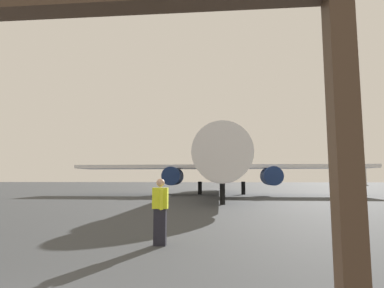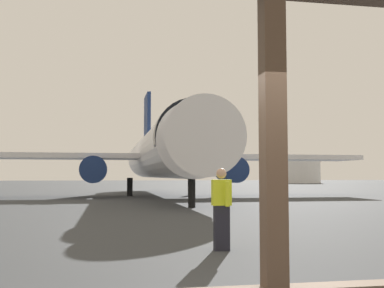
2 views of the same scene
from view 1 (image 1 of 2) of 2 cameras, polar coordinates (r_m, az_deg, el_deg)
ground_plane at (r=42.66m, az=1.71°, el=-8.65°), size 220.00×220.00×0.00m
airplane at (r=33.80m, az=5.36°, el=-3.66°), size 31.22×32.37×10.20m
ground_crew_worker at (r=8.49m, az=-5.82°, el=-11.96°), size 0.40×0.55×1.74m
fuel_storage_tank at (r=98.69m, az=26.64°, el=-5.34°), size 8.90×8.90×4.55m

